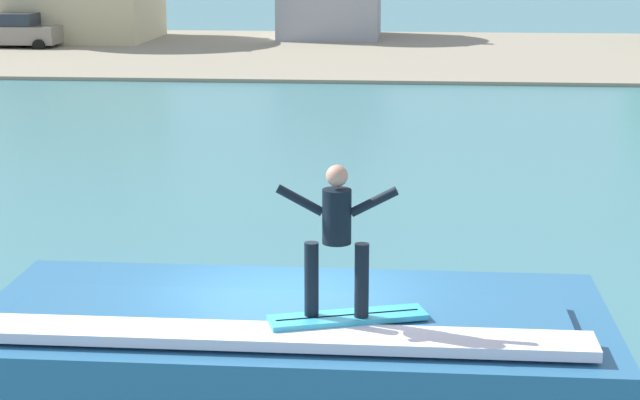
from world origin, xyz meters
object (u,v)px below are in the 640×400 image
Objects in this scene: wave_crest at (294,359)px; surfboard at (348,317)px; car_near_shore at (20,31)px; surfer at (337,232)px.

surfboard is (0.69, -0.67, 0.80)m from wave_crest.
car_near_shore reaches higher than surfboard.
surfer is at bearing -51.53° from wave_crest.
car_near_shore is at bearing 114.16° from wave_crest.
wave_crest is 4.11× the size of surfboard.
surfboard is 1.01m from surfer.
wave_crest is at bearing 135.82° from surfboard.
surfboard reaches higher than wave_crest.
car_near_shore is (-19.31, 42.19, -0.54)m from surfboard.
car_near_shore is at bearing 114.44° from surfer.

